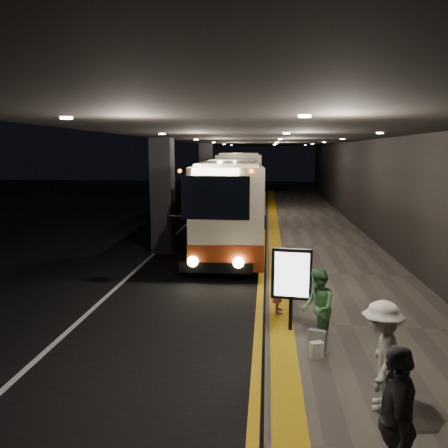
{
  "coord_description": "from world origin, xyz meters",
  "views": [
    {
      "loc": [
        2.49,
        -12.39,
        3.89
      ],
      "look_at": [
        1.2,
        0.67,
        1.7
      ],
      "focal_mm": 35.0,
      "sensor_mm": 36.0,
      "label": 1
    }
  ],
  "objects_px": {
    "passenger_waiting_green": "(318,308)",
    "stanchion_post": "(276,277)",
    "coach_main": "(231,206)",
    "bag_plain": "(316,350)",
    "passenger_boarding": "(279,280)",
    "bag_polka": "(317,340)",
    "info_sign": "(292,276)",
    "passenger_waiting_grey": "(395,421)",
    "coach_second": "(242,184)",
    "passenger_waiting_white": "(381,355)"
  },
  "relations": [
    {
      "from": "passenger_waiting_green",
      "to": "stanchion_post",
      "type": "distance_m",
      "value": 3.04
    },
    {
      "from": "coach_main",
      "to": "bag_plain",
      "type": "distance_m",
      "value": 10.54
    },
    {
      "from": "coach_main",
      "to": "passenger_boarding",
      "type": "height_order",
      "value": "coach_main"
    },
    {
      "from": "bag_polka",
      "to": "stanchion_post",
      "type": "distance_m",
      "value": 3.22
    },
    {
      "from": "passenger_boarding",
      "to": "info_sign",
      "type": "distance_m",
      "value": 1.1
    },
    {
      "from": "passenger_waiting_green",
      "to": "coach_main",
      "type": "bearing_deg",
      "value": -170.06
    },
    {
      "from": "coach_main",
      "to": "passenger_waiting_grey",
      "type": "relative_size",
      "value": 6.34
    },
    {
      "from": "passenger_waiting_green",
      "to": "bag_polka",
      "type": "height_order",
      "value": "passenger_waiting_green"
    },
    {
      "from": "coach_second",
      "to": "passenger_waiting_white",
      "type": "height_order",
      "value": "coach_second"
    },
    {
      "from": "passenger_waiting_grey",
      "to": "bag_plain",
      "type": "bearing_deg",
      "value": -163.79
    },
    {
      "from": "passenger_waiting_grey",
      "to": "stanchion_post",
      "type": "distance_m",
      "value": 6.77
    },
    {
      "from": "passenger_waiting_grey",
      "to": "passenger_waiting_green",
      "type": "bearing_deg",
      "value": -165.85
    },
    {
      "from": "passenger_waiting_green",
      "to": "stanchion_post",
      "type": "height_order",
      "value": "passenger_waiting_green"
    },
    {
      "from": "stanchion_post",
      "to": "passenger_waiting_grey",
      "type": "bearing_deg",
      "value": -80.17
    },
    {
      "from": "bag_polka",
      "to": "passenger_waiting_green",
      "type": "bearing_deg",
      "value": 86.97
    },
    {
      "from": "coach_second",
      "to": "passenger_waiting_grey",
      "type": "distance_m",
      "value": 24.52
    },
    {
      "from": "passenger_boarding",
      "to": "stanchion_post",
      "type": "bearing_deg",
      "value": -1.51
    },
    {
      "from": "coach_main",
      "to": "bag_plain",
      "type": "height_order",
      "value": "coach_main"
    },
    {
      "from": "passenger_boarding",
      "to": "bag_polka",
      "type": "bearing_deg",
      "value": -163.69
    },
    {
      "from": "coach_second",
      "to": "info_sign",
      "type": "bearing_deg",
      "value": -84.86
    },
    {
      "from": "info_sign",
      "to": "passenger_waiting_grey",
      "type": "bearing_deg",
      "value": -71.82
    },
    {
      "from": "coach_main",
      "to": "passenger_boarding",
      "type": "bearing_deg",
      "value": -80.4
    },
    {
      "from": "coach_second",
      "to": "passenger_waiting_green",
      "type": "height_order",
      "value": "coach_second"
    },
    {
      "from": "coach_second",
      "to": "bag_polka",
      "type": "height_order",
      "value": "coach_second"
    },
    {
      "from": "passenger_boarding",
      "to": "bag_plain",
      "type": "height_order",
      "value": "passenger_boarding"
    },
    {
      "from": "passenger_boarding",
      "to": "stanchion_post",
      "type": "height_order",
      "value": "passenger_boarding"
    },
    {
      "from": "passenger_waiting_green",
      "to": "bag_polka",
      "type": "xyz_separation_m",
      "value": [
        -0.01,
        -0.18,
        -0.57
      ]
    },
    {
      "from": "passenger_waiting_white",
      "to": "bag_plain",
      "type": "bearing_deg",
      "value": -139.4
    },
    {
      "from": "coach_main",
      "to": "passenger_waiting_white",
      "type": "xyz_separation_m",
      "value": [
        3.17,
        -11.68,
        -0.68
      ]
    },
    {
      "from": "passenger_waiting_green",
      "to": "stanchion_post",
      "type": "xyz_separation_m",
      "value": [
        -0.75,
        2.94,
        -0.27
      ]
    },
    {
      "from": "coach_main",
      "to": "bag_polka",
      "type": "xyz_separation_m",
      "value": [
        2.48,
        -9.83,
        -1.3
      ]
    },
    {
      "from": "passenger_waiting_grey",
      "to": "bag_plain",
      "type": "height_order",
      "value": "passenger_waiting_grey"
    },
    {
      "from": "coach_second",
      "to": "passenger_waiting_green",
      "type": "xyz_separation_m",
      "value": [
        2.65,
        -20.59,
        -0.85
      ]
    },
    {
      "from": "coach_second",
      "to": "info_sign",
      "type": "height_order",
      "value": "coach_second"
    },
    {
      "from": "bag_plain",
      "to": "info_sign",
      "type": "distance_m",
      "value": 1.65
    },
    {
      "from": "bag_polka",
      "to": "stanchion_post",
      "type": "height_order",
      "value": "stanchion_post"
    },
    {
      "from": "passenger_waiting_green",
      "to": "info_sign",
      "type": "distance_m",
      "value": 0.94
    },
    {
      "from": "coach_main",
      "to": "passenger_waiting_green",
      "type": "distance_m",
      "value": 9.99
    },
    {
      "from": "passenger_boarding",
      "to": "bag_polka",
      "type": "xyz_separation_m",
      "value": [
        0.69,
        -1.88,
        -0.6
      ]
    },
    {
      "from": "passenger_boarding",
      "to": "bag_plain",
      "type": "xyz_separation_m",
      "value": [
        0.64,
        -2.22,
        -0.64
      ]
    },
    {
      "from": "bag_plain",
      "to": "passenger_waiting_grey",
      "type": "bearing_deg",
      "value": -81.72
    },
    {
      "from": "passenger_waiting_white",
      "to": "coach_main",
      "type": "bearing_deg",
      "value": -150.53
    },
    {
      "from": "bag_polka",
      "to": "info_sign",
      "type": "relative_size",
      "value": 0.22
    },
    {
      "from": "coach_main",
      "to": "stanchion_post",
      "type": "height_order",
      "value": "coach_main"
    },
    {
      "from": "passenger_waiting_grey",
      "to": "passenger_boarding",
      "type": "bearing_deg",
      "value": -160.56
    },
    {
      "from": "passenger_waiting_green",
      "to": "stanchion_post",
      "type": "relative_size",
      "value": 1.53
    },
    {
      "from": "bag_polka",
      "to": "stanchion_post",
      "type": "bearing_deg",
      "value": 103.32
    },
    {
      "from": "coach_main",
      "to": "info_sign",
      "type": "xyz_separation_m",
      "value": [
        2.01,
        -8.96,
        -0.3
      ]
    },
    {
      "from": "info_sign",
      "to": "coach_second",
      "type": "bearing_deg",
      "value": 103.19
    },
    {
      "from": "passenger_boarding",
      "to": "bag_plain",
      "type": "bearing_deg",
      "value": -167.78
    }
  ]
}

